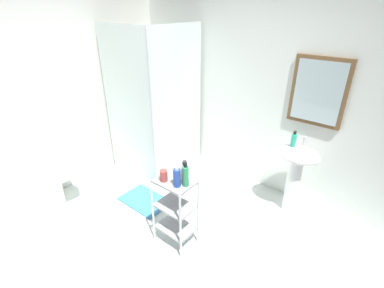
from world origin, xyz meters
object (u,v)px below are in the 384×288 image
(toilet, at_px, (49,187))
(bath_mat, at_px, (145,200))
(body_wash_bottle_green, at_px, (186,175))
(shampoo_bottle_blue, at_px, (177,177))
(lotion_bottle_white, at_px, (185,172))
(storage_cart, at_px, (175,207))
(hand_soap_bottle, at_px, (294,140))
(rinse_cup, at_px, (164,176))
(shower_stall, at_px, (156,140))
(pedestal_sink, at_px, (296,168))

(toilet, xyz_separation_m, bath_mat, (0.73, 0.78, -0.31))
(body_wash_bottle_green, relative_size, shampoo_bottle_blue, 1.14)
(lotion_bottle_white, bearing_deg, storage_cart, -127.90)
(hand_soap_bottle, relative_size, lotion_bottle_white, 0.89)
(rinse_cup, height_order, bath_mat, rinse_cup)
(hand_soap_bottle, bearing_deg, storage_cart, -116.68)
(shower_stall, distance_m, hand_soap_bottle, 1.87)
(toilet, distance_m, shampoo_bottle_blue, 1.70)
(shower_stall, height_order, toilet, shower_stall)
(shower_stall, height_order, hand_soap_bottle, shower_stall)
(shampoo_bottle_blue, bearing_deg, body_wash_bottle_green, 47.67)
(shower_stall, bearing_deg, pedestal_sink, 9.73)
(storage_cart, bearing_deg, shower_stall, 142.80)
(toilet, relative_size, bath_mat, 1.27)
(hand_soap_bottle, bearing_deg, rinse_cup, -118.46)
(lotion_bottle_white, xyz_separation_m, bath_mat, (-0.80, 0.16, -0.82))
(toilet, bearing_deg, storage_cart, 20.25)
(shower_stall, relative_size, hand_soap_bottle, 11.29)
(body_wash_bottle_green, height_order, rinse_cup, body_wash_bottle_green)
(shampoo_bottle_blue, xyz_separation_m, rinse_cup, (-0.15, -0.01, -0.04))
(lotion_bottle_white, relative_size, rinse_cup, 1.83)
(hand_soap_bottle, distance_m, body_wash_bottle_green, 1.31)
(pedestal_sink, distance_m, hand_soap_bottle, 0.32)
(shower_stall, bearing_deg, rinse_cup, -40.81)
(body_wash_bottle_green, distance_m, shampoo_bottle_blue, 0.08)
(shower_stall, xyz_separation_m, shampoo_bottle_blue, (1.24, -0.93, 0.37))
(storage_cart, distance_m, hand_soap_bottle, 1.45)
(pedestal_sink, xyz_separation_m, storage_cart, (-0.70, -1.21, -0.14))
(toilet, height_order, bath_mat, toilet)
(hand_soap_bottle, bearing_deg, toilet, -139.63)
(shower_stall, relative_size, body_wash_bottle_green, 8.60)
(storage_cart, relative_size, body_wash_bottle_green, 3.18)
(shower_stall, distance_m, storage_cart, 1.47)
(toilet, height_order, storage_cart, toilet)
(toilet, relative_size, rinse_cup, 7.03)
(pedestal_sink, relative_size, body_wash_bottle_green, 3.48)
(hand_soap_bottle, bearing_deg, pedestal_sink, -13.83)
(body_wash_bottle_green, bearing_deg, pedestal_sink, 64.24)
(hand_soap_bottle, xyz_separation_m, body_wash_bottle_green, (-0.49, -1.22, -0.04))
(shower_stall, height_order, pedestal_sink, shower_stall)
(pedestal_sink, height_order, toilet, pedestal_sink)
(storage_cart, xyz_separation_m, shampoo_bottle_blue, (0.07, -0.04, 0.40))
(bath_mat, bearing_deg, hand_soap_bottle, 36.16)
(hand_soap_bottle, xyz_separation_m, bath_mat, (-1.36, -0.99, -0.88))
(body_wash_bottle_green, relative_size, rinse_cup, 2.15)
(pedestal_sink, xyz_separation_m, lotion_bottle_white, (-0.64, -1.13, 0.25))
(rinse_cup, bearing_deg, shower_stall, 139.19)
(shower_stall, distance_m, bath_mat, 0.90)
(shower_stall, xyz_separation_m, hand_soap_bottle, (1.79, 0.34, 0.42))
(toilet, xyz_separation_m, rinse_cup, (1.39, 0.49, 0.48))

